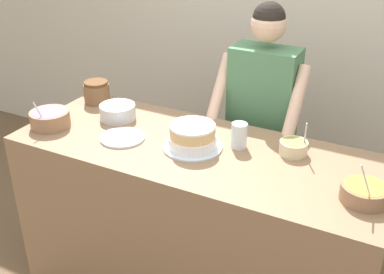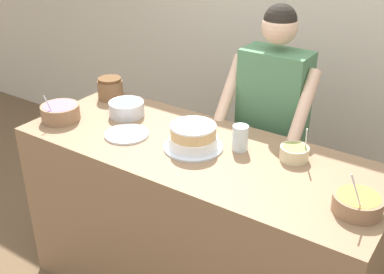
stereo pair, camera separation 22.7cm
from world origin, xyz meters
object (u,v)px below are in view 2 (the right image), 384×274
object	(u,v)px
drinking_glass	(240,138)
stoneware_jar	(110,88)
frosting_bowl_blue	(127,108)
frosting_bowl_olive	(294,152)
frosting_bowl_orange	(358,203)
person_baker	(272,116)
frosting_bowl_purple	(60,112)
cake	(193,137)
ceramic_plate	(127,134)

from	to	relation	value
drinking_glass	stoneware_jar	world-z (taller)	stoneware_jar
frosting_bowl_blue	stoneware_jar	xyz separation A→B (m)	(-0.24, 0.14, 0.02)
frosting_bowl_olive	drinking_glass	bearing A→B (deg)	-167.75
frosting_bowl_orange	drinking_glass	world-z (taller)	frosting_bowl_orange
frosting_bowl_orange	drinking_glass	distance (m)	0.65
person_baker	frosting_bowl_olive	size ratio (longest dim) A/B	8.72
frosting_bowl_purple	stoneware_jar	size ratio (longest dim) A/B	1.39
person_baker	drinking_glass	xyz separation A→B (m)	(0.05, -0.46, 0.07)
frosting_bowl_blue	frosting_bowl_orange	size ratio (longest dim) A/B	0.99
frosting_bowl_blue	cake	bearing A→B (deg)	-12.22
frosting_bowl_olive	drinking_glass	distance (m)	0.26
frosting_bowl_blue	person_baker	bearing A→B (deg)	34.56
cake	frosting_bowl_blue	size ratio (longest dim) A/B	1.49
cake	frosting_bowl_orange	bearing A→B (deg)	-5.30
frosting_bowl_orange	frosting_bowl_olive	xyz separation A→B (m)	(-0.37, 0.24, -0.00)
person_baker	frosting_bowl_blue	xyz separation A→B (m)	(-0.66, -0.46, 0.05)
frosting_bowl_blue	frosting_bowl_orange	distance (m)	1.35
person_baker	cake	xyz separation A→B (m)	(-0.15, -0.57, 0.07)
cake	frosting_bowl_olive	distance (m)	0.48
drinking_glass	stoneware_jar	bearing A→B (deg)	171.93
cake	ceramic_plate	xyz separation A→B (m)	(-0.36, -0.08, -0.05)
frosting_bowl_olive	drinking_glass	world-z (taller)	frosting_bowl_olive
frosting_bowl_orange	frosting_bowl_olive	size ratio (longest dim) A/B	1.10
person_baker	frosting_bowl_orange	xyz separation A→B (m)	(0.67, -0.64, 0.05)
frosting_bowl_orange	ceramic_plate	xyz separation A→B (m)	(-1.17, -0.00, -0.03)
person_baker	stoneware_jar	xyz separation A→B (m)	(-0.91, -0.32, 0.07)
frosting_bowl_orange	cake	bearing A→B (deg)	174.70
stoneware_jar	ceramic_plate	bearing A→B (deg)	-38.71
frosting_bowl_purple	ceramic_plate	world-z (taller)	frosting_bowl_purple
frosting_bowl_blue	frosting_bowl_purple	bearing A→B (deg)	-136.38
drinking_glass	cake	bearing A→B (deg)	-150.04
ceramic_plate	frosting_bowl_purple	bearing A→B (deg)	-172.24
frosting_bowl_purple	cake	bearing A→B (deg)	9.75
frosting_bowl_purple	drinking_glass	size ratio (longest dim) A/B	1.65
frosting_bowl_blue	stoneware_jar	world-z (taller)	stoneware_jar
person_baker	cake	bearing A→B (deg)	-104.37
frosting_bowl_purple	stoneware_jar	distance (m)	0.38
frosting_bowl_blue	drinking_glass	size ratio (longest dim) A/B	1.54
ceramic_plate	person_baker	bearing A→B (deg)	52.04
drinking_glass	frosting_bowl_olive	bearing A→B (deg)	12.25
cake	frosting_bowl_purple	xyz separation A→B (m)	(-0.78, -0.13, -0.01)
frosting_bowl_olive	ceramic_plate	size ratio (longest dim) A/B	0.79
frosting_bowl_orange	drinking_glass	bearing A→B (deg)	163.16
frosting_bowl_blue	ceramic_plate	size ratio (longest dim) A/B	0.86
person_baker	drinking_glass	world-z (taller)	person_baker
person_baker	drinking_glass	size ratio (longest dim) A/B	12.41
person_baker	frosting_bowl_blue	distance (m)	0.81
frosting_bowl_purple	frosting_bowl_orange	distance (m)	1.59
frosting_bowl_blue	frosting_bowl_olive	xyz separation A→B (m)	(0.97, 0.06, -0.01)
cake	frosting_bowl_purple	bearing A→B (deg)	-170.25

